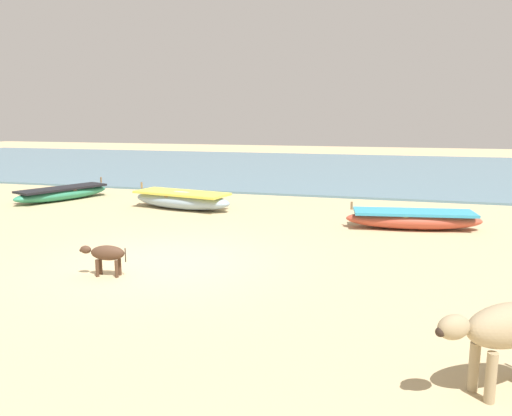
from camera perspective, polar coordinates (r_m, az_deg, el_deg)
The scene contains 7 objects.
ground at distance 9.98m, azimuth -10.00°, elevation -5.98°, with size 80.00×80.00×0.00m, color tan.
sea_water at distance 27.72m, azimuth 7.13°, elevation 4.55°, with size 60.00×20.00×0.08m, color slate.
fishing_boat_2 at distance 18.18m, azimuth -21.12°, elevation 1.60°, with size 2.06×3.48×0.64m.
fishing_boat_3 at distance 15.52m, azimuth -8.44°, elevation 0.97°, with size 3.49×1.70×0.73m.
fishing_boat_5 at distance 13.20m, azimuth 17.42°, elevation -1.19°, with size 3.44×1.42×0.66m.
cow_adult_dun at distance 5.72m, azimuth 26.51°, elevation -12.22°, with size 1.32×1.05×0.95m.
calf_near_dark at distance 9.23m, azimuth -16.66°, elevation -5.03°, with size 0.85×0.33×0.55m.
Camera 1 is at (4.26, -8.59, 2.77)m, focal length 35.23 mm.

